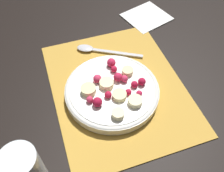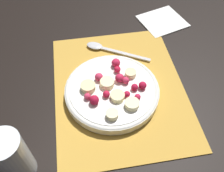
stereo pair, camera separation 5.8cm
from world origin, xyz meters
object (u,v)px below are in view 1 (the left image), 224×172
object	(u,v)px
fruit_bowl	(112,90)
spoon	(96,50)
napkin	(147,16)
drinking_glass	(26,172)

from	to	relation	value
fruit_bowl	spoon	world-z (taller)	fruit_bowl
fruit_bowl	napkin	world-z (taller)	fruit_bowl
fruit_bowl	drinking_glass	size ratio (longest dim) A/B	1.89
napkin	spoon	bearing A→B (deg)	116.78
drinking_glass	napkin	xyz separation A→B (m)	(0.41, -0.42, -0.06)
drinking_glass	napkin	size ratio (longest dim) A/B	0.74
fruit_bowl	drinking_glass	world-z (taller)	drinking_glass
spoon	napkin	world-z (taller)	spoon
drinking_glass	napkin	world-z (taller)	drinking_glass
drinking_glass	napkin	distance (m)	0.59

